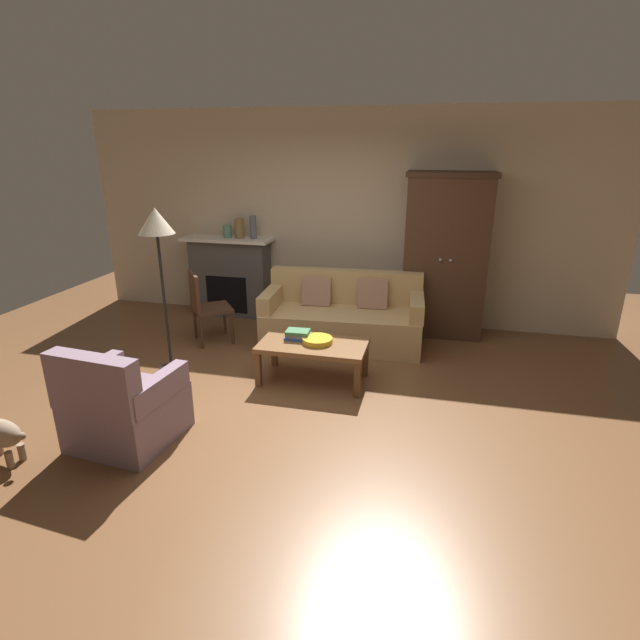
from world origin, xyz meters
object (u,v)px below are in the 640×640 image
(fireplace, at_px, (231,276))
(mantel_vase_jade, at_px, (227,231))
(armchair_near_left, at_px, (122,408))
(floor_lamp, at_px, (157,231))
(armoire, at_px, (446,256))
(coffee_table, at_px, (313,348))
(mantel_vase_bronze, at_px, (239,228))
(fruit_bowl, at_px, (317,340))
(mantel_vase_slate, at_px, (253,227))
(book_stack, at_px, (298,335))
(side_chair_wooden, at_px, (205,303))
(couch, at_px, (343,319))

(fireplace, relative_size, mantel_vase_jade, 7.18)
(armchair_near_left, height_order, floor_lamp, floor_lamp)
(armoire, bearing_deg, coffee_table, -125.68)
(fireplace, height_order, mantel_vase_bronze, mantel_vase_bronze)
(fruit_bowl, relative_size, mantel_vase_slate, 1.00)
(book_stack, bearing_deg, mantel_vase_slate, 122.71)
(fruit_bowl, bearing_deg, fireplace, 133.50)
(book_stack, distance_m, armchair_near_left, 1.88)
(fireplace, bearing_deg, armoire, -1.51)
(armoire, bearing_deg, book_stack, -130.72)
(book_stack, bearing_deg, fruit_bowl, -14.10)
(book_stack, distance_m, floor_lamp, 1.76)
(book_stack, relative_size, armchair_near_left, 0.29)
(fruit_bowl, bearing_deg, mantel_vase_jade, 133.78)
(fireplace, xyz_separation_m, armchair_near_left, (0.45, -3.32, -0.25))
(book_stack, relative_size, side_chair_wooden, 0.29)
(couch, bearing_deg, side_chair_wooden, -167.05)
(mantel_vase_jade, relative_size, mantel_vase_bronze, 0.65)
(book_stack, relative_size, mantel_vase_slate, 0.83)
(mantel_vase_jade, bearing_deg, mantel_vase_bronze, 0.00)
(fruit_bowl, relative_size, armchair_near_left, 0.36)
(fruit_bowl, distance_m, mantel_vase_bronze, 2.51)
(couch, height_order, mantel_vase_jade, mantel_vase_jade)
(coffee_table, height_order, side_chair_wooden, side_chair_wooden)
(fireplace, height_order, mantel_vase_jade, mantel_vase_jade)
(mantel_vase_bronze, relative_size, armchair_near_left, 0.31)
(couch, relative_size, armchair_near_left, 2.24)
(coffee_table, bearing_deg, fireplace, 132.46)
(mantel_vase_jade, height_order, floor_lamp, floor_lamp)
(side_chair_wooden, bearing_deg, mantel_vase_jade, 96.81)
(couch, distance_m, mantel_vase_jade, 2.12)
(coffee_table, distance_m, mantel_vase_jade, 2.62)
(armchair_near_left, distance_m, floor_lamp, 1.86)
(book_stack, height_order, mantel_vase_jade, mantel_vase_jade)
(mantel_vase_jade, bearing_deg, fruit_bowl, -46.22)
(book_stack, bearing_deg, floor_lamp, -172.63)
(fruit_bowl, height_order, mantel_vase_bronze, mantel_vase_bronze)
(coffee_table, relative_size, side_chair_wooden, 1.22)
(book_stack, distance_m, mantel_vase_slate, 2.23)
(mantel_vase_slate, relative_size, armchair_near_left, 0.36)
(mantel_vase_bronze, bearing_deg, fruit_bowl, -49.36)
(armchair_near_left, bearing_deg, armoire, 52.38)
(side_chair_wooden, height_order, floor_lamp, floor_lamp)
(couch, distance_m, armchair_near_left, 2.90)
(armoire, height_order, armchair_near_left, armoire)
(fireplace, height_order, floor_lamp, floor_lamp)
(coffee_table, relative_size, floor_lamp, 0.63)
(armoire, bearing_deg, fruit_bowl, -125.12)
(book_stack, xyz_separation_m, armchair_near_left, (-1.05, -1.55, -0.15))
(book_stack, xyz_separation_m, side_chair_wooden, (-1.37, 0.65, 0.04))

